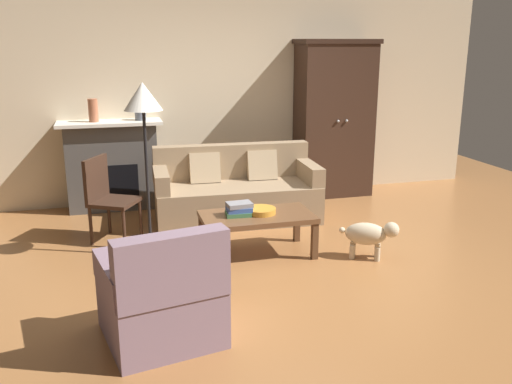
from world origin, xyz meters
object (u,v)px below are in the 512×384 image
Objects in this scene: coffee_table at (257,220)px; dog at (369,234)px; fruit_bowl at (261,211)px; mantel_vase_slate at (140,113)px; fireplace at (112,165)px; couch at (236,193)px; book_stack at (239,209)px; mantel_vase_terracotta at (93,110)px; armoire at (334,119)px; floor_lamp at (143,107)px; side_chair_wooden at (107,194)px; armchair_near_left at (162,299)px.

coffee_table is 2.11× the size of dog.
fruit_bowl is (0.05, 0.03, 0.08)m from coffee_table.
coffee_table is at bearing -150.49° from fruit_bowl.
fruit_bowl reaches higher than dog.
mantel_vase_slate is (-0.95, 1.99, 0.85)m from coffee_table.
fireplace is at bearing 177.30° from mantel_vase_slate.
fireplace reaches higher than couch.
book_stack is 0.95× the size of mantel_vase_terracotta.
mantel_vase_terracotta is at bearing -174.31° from fireplace.
couch is (-1.55, -0.74, -0.73)m from armoire.
floor_lamp is at bearing -139.54° from couch.
side_chair_wooden is (-1.49, -0.35, 0.19)m from couch.
mantel_vase_terracotta is 3.53m from armchair_near_left.
floor_lamp is at bearing -74.42° from mantel_vase_terracotta.
mantel_vase_slate is at bearing 67.97° from side_chair_wooden.
armoire is 3.16m from floor_lamp.
couch is 2.17× the size of armchair_near_left.
mantel_vase_terracotta is at bearing 153.08° from couch.
side_chair_wooden is at bearing 151.17° from fruit_bowl.
fruit_bowl is at bearing -28.83° from side_chair_wooden.
side_chair_wooden is at bearing -166.65° from couch.
armoire is at bearing 19.82° from side_chair_wooden.
armoire is at bearing -1.34° from mantel_vase_slate.
mantel_vase_terracotta reaches higher than armchair_near_left.
mantel_vase_terracotta is 0.16× the size of floor_lamp.
floor_lamp is at bearing -56.09° from side_chair_wooden.
fruit_bowl is (-0.02, -1.16, 0.13)m from couch.
couch is 1.58m from mantel_vase_slate.
couch is at bearing 78.03° from book_stack.
coffee_table is at bearing -56.40° from fireplace.
coffee_table is 1.22× the size of side_chair_wooden.
fireplace is 0.60× the size of armoire.
side_chair_wooden is (0.09, -1.15, -0.75)m from mantel_vase_terracotta.
side_chair_wooden is at bearing 153.58° from dog.
couch is 1.15× the size of floor_lamp.
armoire reaches higher than fireplace.
side_chair_wooden is at bearing -112.03° from mantel_vase_slate.
mantel_vase_slate reaches higher than book_stack.
floor_lamp is (-1.10, -0.93, 1.16)m from couch.
floor_lamp reaches higher than book_stack.
fireplace is 0.75m from mantel_vase_slate.
coffee_table is 0.10m from fruit_bowl.
fruit_bowl is 0.33× the size of armchair_near_left.
book_stack is at bearing 175.82° from coffee_table.
side_chair_wooden reaches higher than armchair_near_left.
couch is 3.76× the size of dog.
side_chair_wooden reaches higher than book_stack.
mantel_vase_slate reaches higher than fruit_bowl.
couch is at bearing -154.43° from armoire.
book_stack is 0.30× the size of armchair_near_left.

